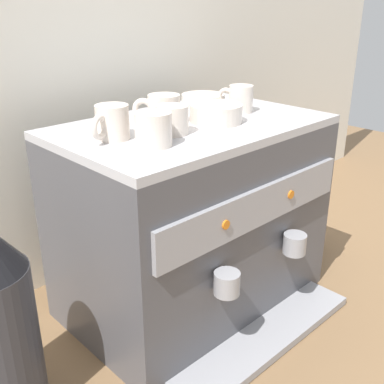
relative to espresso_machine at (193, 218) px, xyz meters
name	(u,v)px	position (x,y,z in m)	size (l,w,h in m)	color
ground_plane	(192,297)	(0.00, 0.00, -0.24)	(4.00, 4.00, 0.00)	brown
tiled_backsplash_wall	(107,93)	(0.00, 0.35, 0.27)	(2.80, 0.03, 1.02)	silver
espresso_machine	(193,218)	(0.00, 0.00, 0.00)	(0.64, 0.51, 0.49)	#4C4C51
ceramic_cup_0	(172,120)	(-0.10, -0.04, 0.28)	(0.10, 0.07, 0.06)	beige
ceramic_cup_1	(240,99)	(0.16, 0.00, 0.28)	(0.06, 0.10, 0.07)	beige
ceramic_cup_2	(111,123)	(-0.22, 0.02, 0.28)	(0.10, 0.07, 0.07)	beige
ceramic_cup_3	(162,109)	(-0.06, 0.05, 0.28)	(0.09, 0.10, 0.07)	beige
ceramic_cup_4	(154,129)	(-0.18, -0.07, 0.28)	(0.10, 0.09, 0.07)	beige
ceramic_bowl_0	(216,114)	(0.04, -0.03, 0.27)	(0.12, 0.12, 0.04)	beige
ceramic_bowl_1	(203,101)	(0.14, 0.11, 0.26)	(0.12, 0.12, 0.03)	beige
milk_pitcher	(306,226)	(0.46, -0.05, -0.17)	(0.09, 0.09, 0.15)	#B7B7BC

